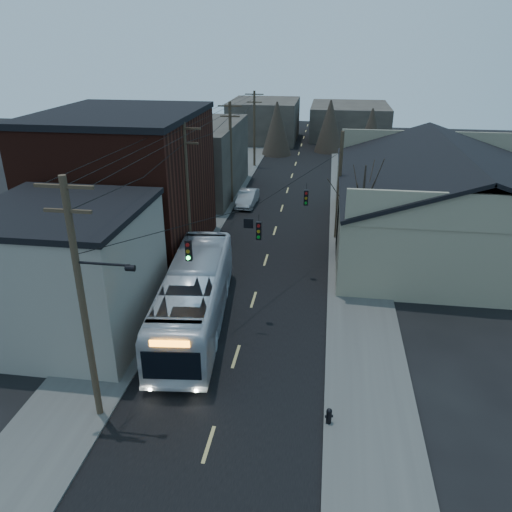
% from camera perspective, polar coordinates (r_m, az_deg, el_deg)
% --- Properties ---
extents(ground, '(160.00, 160.00, 0.00)m').
position_cam_1_polar(ground, '(19.96, -6.87, -24.59)').
color(ground, black).
rests_on(ground, ground).
extents(road_surface, '(9.00, 110.00, 0.02)m').
position_cam_1_polar(road_surface, '(45.37, 2.73, 4.69)').
color(road_surface, black).
rests_on(road_surface, ground).
extents(sidewalk_left, '(4.00, 110.00, 0.12)m').
position_cam_1_polar(sidewalk_left, '(46.39, -5.31, 5.11)').
color(sidewalk_left, '#474744').
rests_on(sidewalk_left, ground).
extents(sidewalk_right, '(4.00, 110.00, 0.12)m').
position_cam_1_polar(sidewalk_right, '(45.24, 10.97, 4.28)').
color(sidewalk_right, '#474744').
rests_on(sidewalk_right, ground).
extents(building_clapboard, '(8.00, 8.00, 7.00)m').
position_cam_1_polar(building_clapboard, '(27.74, -20.66, -2.02)').
color(building_clapboard, gray).
rests_on(building_clapboard, ground).
extents(building_brick, '(10.00, 12.00, 10.00)m').
position_cam_1_polar(building_brick, '(36.91, -14.54, 7.56)').
color(building_brick, black).
rests_on(building_brick, ground).
extents(building_left_far, '(9.00, 14.00, 7.00)m').
position_cam_1_polar(building_left_far, '(51.79, -7.21, 10.97)').
color(building_left_far, '#332D29').
rests_on(building_left_far, ground).
extents(warehouse, '(16.16, 20.60, 7.73)m').
position_cam_1_polar(warehouse, '(40.60, 20.70, 4.82)').
color(warehouse, gray).
rests_on(warehouse, ground).
extents(building_far_left, '(10.00, 12.00, 6.00)m').
position_cam_1_polar(building_far_left, '(79.22, 0.95, 15.22)').
color(building_far_left, '#332D29').
rests_on(building_far_left, ground).
extents(building_far_right, '(12.00, 14.00, 5.00)m').
position_cam_1_polar(building_far_right, '(83.65, 10.59, 14.96)').
color(building_far_right, '#332D29').
rests_on(building_far_right, ground).
extents(bare_tree, '(0.40, 0.40, 7.20)m').
position_cam_1_polar(bare_tree, '(34.66, 11.93, 4.32)').
color(bare_tree, black).
rests_on(bare_tree, ground).
extents(utility_lines, '(11.24, 45.28, 10.50)m').
position_cam_1_polar(utility_lines, '(38.80, -2.65, 9.00)').
color(utility_lines, '#382B1E').
rests_on(utility_lines, ground).
extents(bus, '(4.27, 13.03, 3.56)m').
position_cam_1_polar(bus, '(27.62, -7.07, -4.67)').
color(bus, silver).
rests_on(bus, ground).
extents(parked_car, '(1.72, 4.53, 1.48)m').
position_cam_1_polar(parked_car, '(47.83, -0.99, 6.65)').
color(parked_car, '#A0A3A8').
rests_on(parked_car, ground).
extents(fire_hydrant, '(0.35, 0.25, 0.72)m').
position_cam_1_polar(fire_hydrant, '(21.87, 8.34, -17.56)').
color(fire_hydrant, black).
rests_on(fire_hydrant, sidewalk_right).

